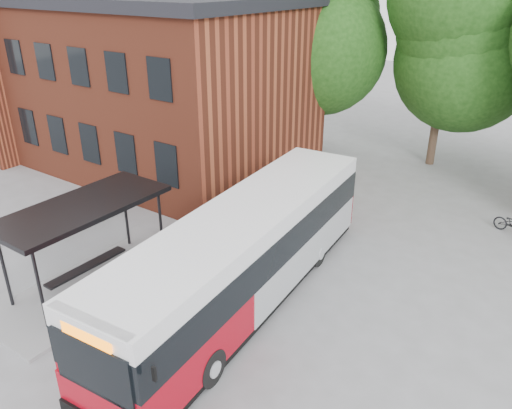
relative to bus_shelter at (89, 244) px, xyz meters
The scene contains 6 objects.
ground 4.83m from the bus_shelter, 12.53° to the left, with size 100.00×100.00×0.00m, color slate.
station_building 13.42m from the bus_shelter, 130.36° to the left, with size 18.40×10.40×8.50m, color maroon, non-canonical shape.
bus_shelter is the anchor object (origin of this frame).
tree_0 17.54m from the bus_shelter, 95.04° to the left, with size 7.92×7.92×11.00m, color #173D10, non-canonical shape.
tree_1 19.19m from the bus_shelter, 73.01° to the left, with size 7.92×7.92×10.40m, color #173D10, non-canonical shape.
city_bus 5.15m from the bus_shelter, 24.90° to the left, with size 2.61×12.24×3.11m, color #A00614, non-canonical shape.
Camera 1 is at (8.01, -9.37, 9.35)m, focal length 35.00 mm.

